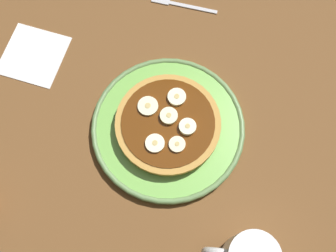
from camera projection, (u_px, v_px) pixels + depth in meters
The scene contains 11 objects.
ground_plane at pixel (168, 132), 72.71cm from camera, with size 140.00×140.00×3.00cm, color brown.
plate at pixel (168, 128), 70.41cm from camera, with size 26.36×26.36×1.73cm.
pancake_stack at pixel (169, 125), 68.78cm from camera, with size 17.69×17.69×2.31cm.
banana_slice_0 at pixel (171, 116), 67.77cm from camera, with size 2.97×2.97×0.96cm.
banana_slice_1 at pixel (177, 144), 66.33cm from camera, with size 2.72×2.72×0.71cm.
banana_slice_2 at pixel (148, 106), 68.50cm from camera, with size 3.44×3.44×0.70cm.
banana_slice_3 at pixel (188, 127), 67.14cm from camera, with size 2.86×2.86×1.02cm.
banana_slice_4 at pixel (155, 143), 66.38cm from camera, with size 3.17×3.17×0.72cm.
banana_slice_5 at pixel (177, 97), 68.96cm from camera, with size 3.12×3.12×0.85cm.
napkin at pixel (33, 55), 75.87cm from camera, with size 11.00×11.00×0.30cm, color white.
fork at pixel (180, 4), 79.34cm from camera, with size 13.03×2.37×0.50cm.
Camera 1 is at (-2.98, 22.47, 67.60)cm, focal length 43.90 mm.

